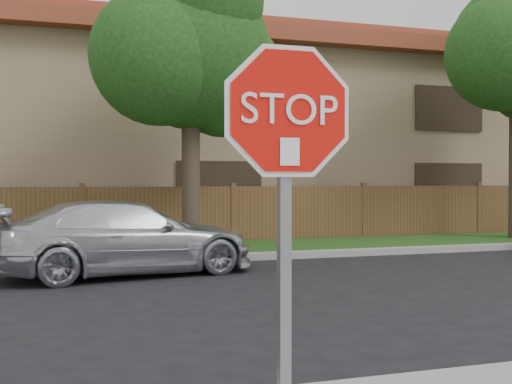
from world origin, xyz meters
name	(u,v)px	position (x,y,z in m)	size (l,w,h in m)	color
far_curb	(85,263)	(0.00, 8.15, 0.07)	(70.00, 0.30, 0.15)	gray
grass_strip	(83,254)	(0.00, 9.80, 0.06)	(70.00, 3.00, 0.12)	#1E4714
fence	(82,218)	(0.00, 11.40, 0.80)	(70.00, 0.12, 1.60)	brown
apartment_building	(80,129)	(0.00, 17.00, 3.53)	(35.20, 9.20, 7.20)	#99815F
tree_mid	(192,50)	(2.52, 9.57, 4.87)	(4.80, 3.90, 7.35)	#382B21
stop_sign	(287,170)	(0.91, -1.48, 1.83)	(1.01, 0.13, 2.55)	gray
sedan_right	(127,237)	(0.75, 6.85, 0.70)	(1.96, 4.81, 1.40)	#BBBDC3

